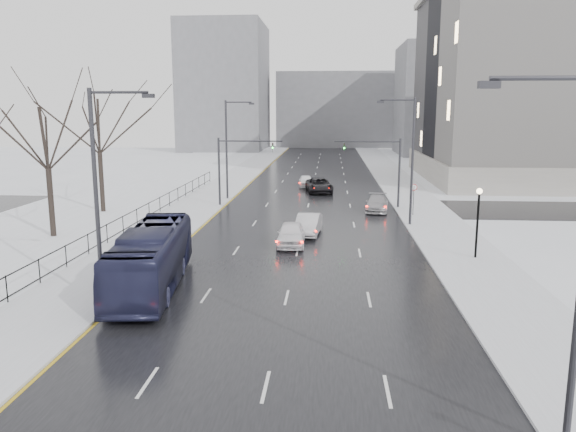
% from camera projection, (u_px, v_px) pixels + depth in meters
% --- Properties ---
extents(road, '(16.00, 150.00, 0.04)m').
position_uv_depth(road, '(312.00, 190.00, 64.63)').
color(road, black).
rests_on(road, ground).
extents(cross_road, '(130.00, 10.00, 0.04)m').
position_uv_depth(cross_road, '(308.00, 207.00, 52.87)').
color(cross_road, black).
rests_on(cross_road, ground).
extents(sidewalk_left, '(5.00, 150.00, 0.16)m').
position_uv_depth(sidewalk_left, '(222.00, 188.00, 65.39)').
color(sidewalk_left, silver).
rests_on(sidewalk_left, ground).
extents(sidewalk_right, '(5.00, 150.00, 0.16)m').
position_uv_depth(sidewalk_right, '(404.00, 190.00, 63.84)').
color(sidewalk_right, silver).
rests_on(sidewalk_right, ground).
extents(park_strip, '(14.00, 150.00, 0.12)m').
position_uv_depth(park_strip, '(143.00, 187.00, 66.09)').
color(park_strip, white).
rests_on(park_strip, ground).
extents(tree_park_d, '(8.75, 8.75, 12.50)m').
position_uv_depth(tree_park_d, '(54.00, 237.00, 40.46)').
color(tree_park_d, black).
rests_on(tree_park_d, ground).
extents(tree_park_e, '(9.45, 9.45, 13.50)m').
position_uv_depth(tree_park_e, '(103.00, 212.00, 50.29)').
color(tree_park_e, black).
rests_on(tree_park_e, ground).
extents(iron_fence, '(0.06, 70.00, 1.30)m').
position_uv_depth(iron_fence, '(95.00, 239.00, 36.02)').
color(iron_fence, black).
rests_on(iron_fence, sidewalk_left).
extents(streetlight_r_near, '(2.95, 0.25, 10.00)m').
position_uv_depth(streetlight_r_near, '(575.00, 250.00, 14.00)').
color(streetlight_r_near, '#2D2D33').
rests_on(streetlight_r_near, ground).
extents(streetlight_r_mid, '(2.95, 0.25, 10.00)m').
position_uv_depth(streetlight_r_mid, '(410.00, 155.00, 43.39)').
color(streetlight_r_mid, '#2D2D33').
rests_on(streetlight_r_mid, ground).
extents(streetlight_l_near, '(2.95, 0.25, 10.00)m').
position_uv_depth(streetlight_l_near, '(101.00, 188.00, 24.99)').
color(streetlight_l_near, '#2D2D33').
rests_on(streetlight_l_near, ground).
extents(streetlight_l_far, '(2.95, 0.25, 10.00)m').
position_uv_depth(streetlight_l_far, '(229.00, 145.00, 56.34)').
color(streetlight_l_far, '#2D2D33').
rests_on(streetlight_l_far, ground).
extents(lamppost_r_mid, '(0.36, 0.36, 4.28)m').
position_uv_depth(lamppost_r_mid, '(478.00, 213.00, 33.88)').
color(lamppost_r_mid, black).
rests_on(lamppost_r_mid, sidewalk_right).
extents(mast_signal_right, '(6.10, 0.33, 6.50)m').
position_uv_depth(mast_signal_right, '(388.00, 165.00, 51.57)').
color(mast_signal_right, '#2D2D33').
rests_on(mast_signal_right, ground).
extents(mast_signal_left, '(6.10, 0.33, 6.50)m').
position_uv_depth(mast_signal_left, '(230.00, 163.00, 52.64)').
color(mast_signal_left, '#2D2D33').
rests_on(mast_signal_left, ground).
extents(no_uturn_sign, '(0.60, 0.06, 2.70)m').
position_uv_depth(no_uturn_sign, '(414.00, 190.00, 47.85)').
color(no_uturn_sign, '#2D2D33').
rests_on(no_uturn_sign, sidewalk_right).
extents(bldg_far_right, '(24.00, 20.00, 22.00)m').
position_uv_depth(bldg_far_right, '(458.00, 100.00, 114.41)').
color(bldg_far_right, slate).
rests_on(bldg_far_right, ground).
extents(bldg_far_left, '(18.00, 22.00, 28.00)m').
position_uv_depth(bldg_far_left, '(225.00, 88.00, 127.32)').
color(bldg_far_left, slate).
rests_on(bldg_far_left, ground).
extents(bldg_far_center, '(30.00, 18.00, 18.00)m').
position_uv_depth(bldg_far_center, '(339.00, 110.00, 141.04)').
color(bldg_far_center, slate).
rests_on(bldg_far_center, ground).
extents(bus, '(3.96, 11.52, 3.14)m').
position_uv_depth(bus, '(152.00, 258.00, 28.63)').
color(bus, '#222443').
rests_on(bus, road).
extents(sedan_center_near, '(1.93, 4.60, 1.56)m').
position_uv_depth(sedan_center_near, '(291.00, 234.00, 37.82)').
color(sedan_center_near, white).
rests_on(sedan_center_near, road).
extents(sedan_right_near, '(2.07, 4.78, 1.53)m').
position_uv_depth(sedan_right_near, '(308.00, 224.00, 41.08)').
color(sedan_right_near, silver).
rests_on(sedan_right_near, road).
extents(sedan_right_cross, '(3.38, 6.00, 1.58)m').
position_uv_depth(sedan_right_cross, '(319.00, 185.00, 62.10)').
color(sedan_right_cross, black).
rests_on(sedan_right_cross, road).
extents(sedan_right_far, '(2.50, 5.03, 1.40)m').
position_uv_depth(sedan_right_far, '(377.00, 203.00, 50.65)').
color(sedan_right_far, '#9F9DA1').
rests_on(sedan_right_far, road).
extents(sedan_center_far, '(1.97, 4.24, 1.40)m').
position_uv_depth(sedan_center_far, '(306.00, 181.00, 66.53)').
color(sedan_center_far, white).
rests_on(sedan_center_far, road).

